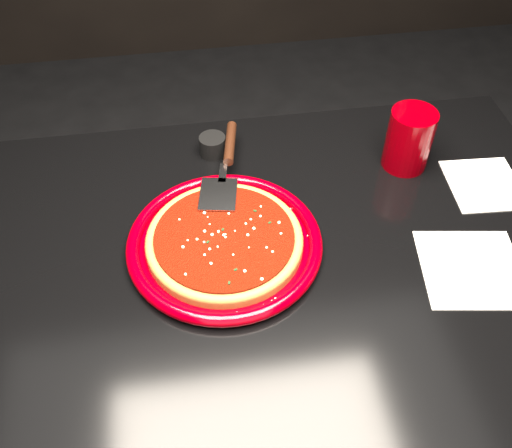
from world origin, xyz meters
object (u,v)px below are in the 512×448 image
at_px(pizza_server, 226,166).
at_px(cup, 409,139).
at_px(table, 259,367).
at_px(plate, 225,243).
at_px(ramekin, 213,145).

distance_m(pizza_server, cup, 0.36).
height_order(table, plate, plate).
bearing_deg(cup, plate, -156.33).
height_order(plate, cup, cup).
relative_size(cup, ramekin, 2.32).
bearing_deg(plate, cup, 23.67).
xyz_separation_m(table, ramekin, (-0.05, 0.29, 0.40)).
height_order(table, ramekin, ramekin).
xyz_separation_m(table, pizza_server, (-0.03, 0.20, 0.42)).
height_order(table, cup, cup).
bearing_deg(cup, pizza_server, 179.93).
bearing_deg(cup, ramekin, 166.49).
bearing_deg(table, pizza_server, 99.77).
xyz_separation_m(cup, ramekin, (-0.38, 0.09, -0.04)).
bearing_deg(plate, table, -31.47).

